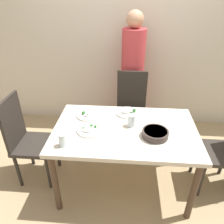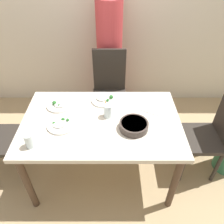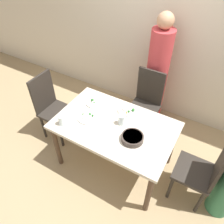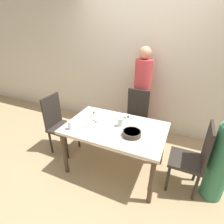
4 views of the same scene
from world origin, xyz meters
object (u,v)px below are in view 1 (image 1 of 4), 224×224
Objects in this scene: person_adult at (132,80)px; plate_rice_adult at (90,130)px; glass_water_tall at (63,140)px; chair_adult_spot at (131,108)px; bowl_curry at (155,133)px.

plate_rice_adult is at bearing -108.82° from person_adult.
plate_rice_adult is 0.30m from glass_water_tall.
chair_adult_spot is at bearing 61.41° from glass_water_tall.
chair_adult_spot reaches higher than plate_rice_adult.
person_adult is 1.50m from glass_water_tall.
bowl_curry is at bearing -3.85° from plate_rice_adult.
bowl_curry is 0.81m from glass_water_tall.
chair_adult_spot is at bearing 64.84° from plate_rice_adult.
plate_rice_adult is (-0.60, 0.04, -0.02)m from bowl_curry.
chair_adult_spot is 0.93m from bowl_curry.
person_adult reaches higher than bowl_curry.
plate_rice_adult is at bearing 50.77° from glass_water_tall.
glass_water_tall reaches higher than bowl_curry.
person_adult is (0.00, 0.31, 0.26)m from chair_adult_spot.
person_adult is 1.21m from plate_rice_adult.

